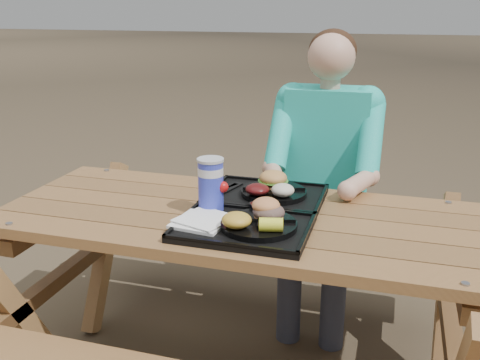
# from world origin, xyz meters

# --- Properties ---
(picnic_table) EXTENTS (1.80, 1.49, 0.75)m
(picnic_table) POSITION_xyz_m (0.00, 0.00, 0.38)
(picnic_table) COLOR #999999
(picnic_table) RESTS_ON ground
(tray_near) EXTENTS (0.45, 0.35, 0.02)m
(tray_near) POSITION_xyz_m (0.06, -0.15, 0.76)
(tray_near) COLOR black
(tray_near) RESTS_ON picnic_table
(tray_far) EXTENTS (0.45, 0.35, 0.02)m
(tray_far) POSITION_xyz_m (0.06, 0.17, 0.76)
(tray_far) COLOR black
(tray_far) RESTS_ON picnic_table
(plate_near) EXTENTS (0.26, 0.26, 0.02)m
(plate_near) POSITION_xyz_m (0.11, -0.16, 0.78)
(plate_near) COLOR black
(plate_near) RESTS_ON tray_near
(plate_far) EXTENTS (0.26, 0.26, 0.02)m
(plate_far) POSITION_xyz_m (0.09, 0.18, 0.78)
(plate_far) COLOR black
(plate_far) RESTS_ON tray_far
(napkin_stack) EXTENTS (0.19, 0.19, 0.02)m
(napkin_stack) POSITION_xyz_m (-0.09, -0.18, 0.78)
(napkin_stack) COLOR white
(napkin_stack) RESTS_ON tray_near
(soda_cup) EXTENTS (0.09, 0.09, 0.19)m
(soda_cup) POSITION_xyz_m (-0.10, -0.04, 0.86)
(soda_cup) COLOR #1825B8
(soda_cup) RESTS_ON tray_near
(condiment_bbq) EXTENTS (0.06, 0.06, 0.03)m
(condiment_bbq) POSITION_xyz_m (0.07, -0.02, 0.79)
(condiment_bbq) COLOR black
(condiment_bbq) RESTS_ON tray_near
(condiment_mustard) EXTENTS (0.05, 0.05, 0.03)m
(condiment_mustard) POSITION_xyz_m (0.11, -0.03, 0.79)
(condiment_mustard) COLOR yellow
(condiment_mustard) RESTS_ON tray_near
(sandwich) EXTENTS (0.10, 0.10, 0.11)m
(sandwich) POSITION_xyz_m (0.13, -0.11, 0.84)
(sandwich) COLOR #D9854C
(sandwich) RESTS_ON plate_near
(mac_cheese) EXTENTS (0.10, 0.10, 0.05)m
(mac_cheese) POSITION_xyz_m (0.05, -0.22, 0.81)
(mac_cheese) COLOR gold
(mac_cheese) RESTS_ON plate_near
(corn_cob) EXTENTS (0.09, 0.09, 0.05)m
(corn_cob) POSITION_xyz_m (0.17, -0.22, 0.81)
(corn_cob) COLOR #F9FF35
(corn_cob) RESTS_ON plate_near
(cutlery_far) EXTENTS (0.08, 0.18, 0.01)m
(cutlery_far) POSITION_xyz_m (-0.10, 0.18, 0.77)
(cutlery_far) COLOR black
(cutlery_far) RESTS_ON tray_far
(burger) EXTENTS (0.11, 0.11, 0.10)m
(burger) POSITION_xyz_m (0.07, 0.22, 0.84)
(burger) COLOR #CF8F49
(burger) RESTS_ON plate_far
(baked_beans) EXTENTS (0.09, 0.09, 0.04)m
(baked_beans) POSITION_xyz_m (0.04, 0.11, 0.81)
(baked_beans) COLOR #541011
(baked_beans) RESTS_ON plate_far
(potato_salad) EXTENTS (0.09, 0.09, 0.05)m
(potato_salad) POSITION_xyz_m (0.13, 0.12, 0.81)
(potato_salad) COLOR beige
(potato_salad) RESTS_ON plate_far
(diner) EXTENTS (0.48, 0.84, 1.28)m
(diner) POSITION_xyz_m (0.23, 0.66, 0.64)
(diner) COLOR #1A9FB8
(diner) RESTS_ON ground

